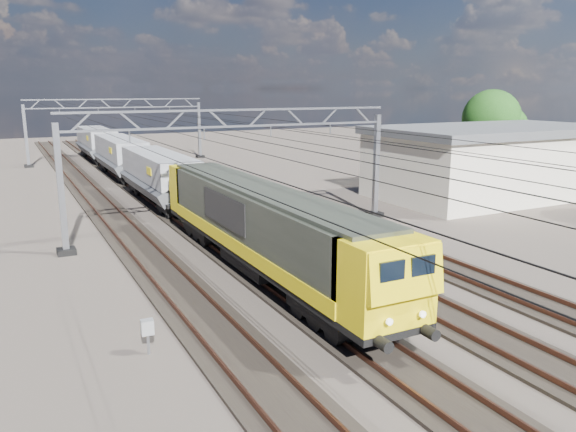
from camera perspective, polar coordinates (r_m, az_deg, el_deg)
name	(u,v)px	position (r m, az deg, el deg)	size (l,w,h in m)	color
ground	(270,250)	(29.24, -1.88, -3.47)	(160.00, 160.00, 0.00)	#29241F
track_outer_west	(155,265)	(27.33, -13.38, -4.84)	(2.60, 140.00, 0.30)	black
track_loco	(234,254)	(28.47, -5.53, -3.83)	(2.60, 140.00, 0.30)	black
track_inner_east	(303,244)	(30.09, 1.57, -2.86)	(2.60, 140.00, 0.30)	black
track_outer_east	(365,235)	(32.14, 7.85, -1.96)	(2.60, 140.00, 0.30)	black
catenary_gantry_mid	(239,166)	(32.03, -4.99, 5.06)	(19.90, 0.90, 7.11)	gray
catenary_gantry_far	(118,128)	(66.64, -16.89, 8.58)	(19.90, 0.90, 7.11)	gray
overhead_wires	(214,129)	(35.56, -7.51, 8.76)	(12.03, 140.00, 0.53)	black
locomotive	(260,224)	(24.91, -2.82, -0.83)	(2.76, 21.10, 3.62)	black
hopper_wagon_lead	(159,174)	(41.43, -12.96, 4.21)	(3.38, 13.00, 3.25)	black
hopper_wagon_mid	(121,154)	(55.21, -16.64, 6.08)	(3.38, 13.00, 3.25)	black
hopper_wagon_third	(97,141)	(69.16, -18.86, 7.18)	(3.38, 13.00, 3.25)	black
trackside_cabinet	(147,328)	(18.43, -14.10, -11.01)	(0.41, 0.32, 1.16)	gray
industrial_shed	(493,161)	(46.55, 20.08, 5.29)	(18.60, 10.60, 5.40)	silver
tree_far	(495,121)	(57.70, 20.31, 9.05)	(5.86, 5.46, 8.16)	#3E2A1C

